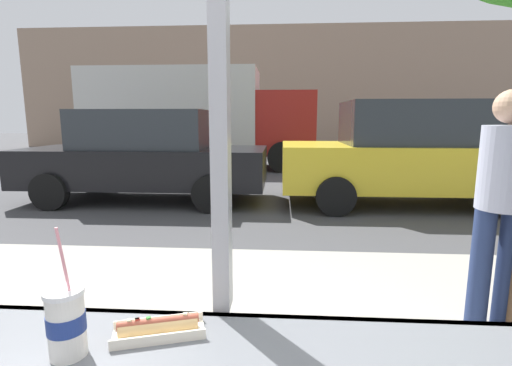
# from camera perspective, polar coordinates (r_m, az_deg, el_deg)

# --- Properties ---
(ground_plane) EXTENTS (60.00, 60.00, 0.00)m
(ground_plane) POSITION_cam_1_polar(r_m,az_deg,el_deg) (9.12, 2.64, -0.03)
(ground_plane) COLOR #424244
(sidewalk_strip) EXTENTS (16.00, 2.80, 0.10)m
(sidewalk_strip) POSITION_cam_1_polar(r_m,az_deg,el_deg) (2.99, -0.02, -20.21)
(sidewalk_strip) COLOR #9E998E
(sidewalk_strip) RESTS_ON ground
(window_wall) EXTENTS (2.68, 0.20, 2.90)m
(window_wall) POSITION_cam_1_polar(r_m,az_deg,el_deg) (1.12, -5.71, 24.85)
(window_wall) COLOR #2D2D33
(window_wall) RESTS_ON ground
(building_facade_far) EXTENTS (28.00, 1.20, 6.33)m
(building_facade_far) POSITION_cam_1_polar(r_m,az_deg,el_deg) (20.92, 3.40, 14.16)
(building_facade_far) COLOR gray
(building_facade_far) RESTS_ON ground
(soda_cup_right) EXTENTS (0.09, 0.09, 0.33)m
(soda_cup_right) POSITION_cam_1_polar(r_m,az_deg,el_deg) (1.06, -26.89, -18.28)
(soda_cup_right) COLOR silver
(soda_cup_right) RESTS_ON window_counter
(hotdog_tray_far) EXTENTS (0.26, 0.16, 0.05)m
(hotdog_tray_far) POSITION_cam_1_polar(r_m,az_deg,el_deg) (1.10, -14.57, -20.41)
(hotdog_tray_far) COLOR beige
(hotdog_tray_far) RESTS_ON window_counter
(parked_car_black) EXTENTS (4.49, 1.89, 1.71)m
(parked_car_black) POSITION_cam_1_polar(r_m,az_deg,el_deg) (7.35, -16.40, 4.01)
(parked_car_black) COLOR black
(parked_car_black) RESTS_ON ground
(parked_car_yellow) EXTENTS (4.47, 2.03, 1.85)m
(parked_car_yellow) POSITION_cam_1_polar(r_m,az_deg,el_deg) (7.26, 22.15, 4.12)
(parked_car_yellow) COLOR gold
(parked_car_yellow) RESTS_ON ground
(box_truck) EXTENTS (7.06, 2.44, 3.05)m
(box_truck) POSITION_cam_1_polar(r_m,az_deg,el_deg) (12.18, -9.14, 10.14)
(box_truck) COLOR beige
(box_truck) RESTS_ON ground
(pedestrian) EXTENTS (0.32, 0.32, 1.63)m
(pedestrian) POSITION_cam_1_polar(r_m,az_deg,el_deg) (3.01, 33.32, -1.61)
(pedestrian) COLOR navy
(pedestrian) RESTS_ON sidewalk_strip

